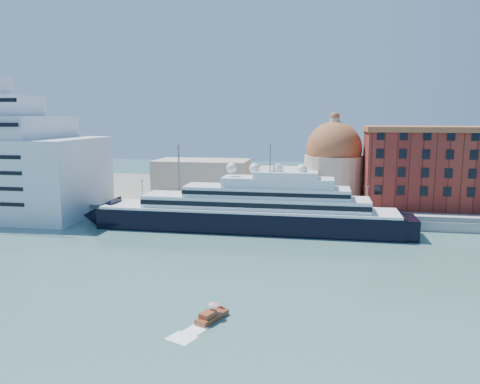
# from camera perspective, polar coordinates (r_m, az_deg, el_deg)

# --- Properties ---
(ground) EXTENTS (400.00, 400.00, 0.00)m
(ground) POSITION_cam_1_polar(r_m,az_deg,el_deg) (95.45, -1.74, -7.91)
(ground) COLOR #3A6464
(ground) RESTS_ON ground
(quay) EXTENTS (180.00, 10.00, 2.50)m
(quay) POSITION_cam_1_polar(r_m,az_deg,el_deg) (127.52, 1.41, -2.92)
(quay) COLOR gray
(quay) RESTS_ON ground
(land) EXTENTS (260.00, 72.00, 2.00)m
(land) POSITION_cam_1_polar(r_m,az_deg,el_deg) (167.51, 3.55, -0.08)
(land) COLOR slate
(land) RESTS_ON ground
(quay_fence) EXTENTS (180.00, 0.10, 1.20)m
(quay_fence) POSITION_cam_1_polar(r_m,az_deg,el_deg) (122.79, 1.09, -2.52)
(quay_fence) COLOR slate
(quay_fence) RESTS_ON quay
(superyacht) EXTENTS (84.28, 11.68, 25.19)m
(superyacht) POSITION_cam_1_polar(r_m,az_deg,el_deg) (116.56, -0.31, -2.53)
(superyacht) COLOR black
(superyacht) RESTS_ON ground
(service_barge) EXTENTS (12.03, 6.22, 2.58)m
(service_barge) POSITION_cam_1_polar(r_m,az_deg,el_deg) (134.57, -21.28, -3.14)
(service_barge) COLOR white
(service_barge) RESTS_ON ground
(water_taxi) EXTENTS (3.93, 5.91, 2.67)m
(water_taxi) POSITION_cam_1_polar(r_m,az_deg,el_deg) (67.52, -3.51, -14.84)
(water_taxi) COLOR maroon
(water_taxi) RESTS_ON ground
(warehouse) EXTENTS (43.00, 19.00, 23.25)m
(warehouse) POSITION_cam_1_polar(r_m,az_deg,el_deg) (145.74, 23.26, 2.85)
(warehouse) COLOR maroon
(warehouse) RESTS_ON land
(church) EXTENTS (66.00, 18.00, 25.50)m
(church) POSITION_cam_1_polar(r_m,az_deg,el_deg) (148.46, 5.26, 2.55)
(church) COLOR beige
(church) RESTS_ON land
(lamp_posts) EXTENTS (120.80, 2.40, 18.00)m
(lamp_posts) POSITION_cam_1_polar(r_m,az_deg,el_deg) (126.84, -4.36, 0.93)
(lamp_posts) COLOR slate
(lamp_posts) RESTS_ON quay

